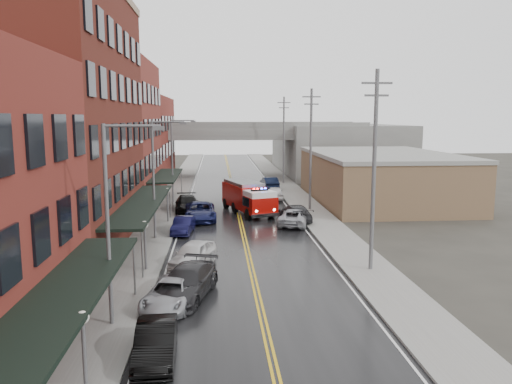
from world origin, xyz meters
TOP-DOWN VIEW (x-y plane):
  - road at (0.00, 30.00)m, footprint 11.00×160.00m
  - sidewalk_left at (-7.30, 30.00)m, footprint 3.00×160.00m
  - sidewalk_right at (7.30, 30.00)m, footprint 3.00×160.00m
  - curb_left at (-5.65, 30.00)m, footprint 0.30×160.00m
  - curb_right at (5.65, 30.00)m, footprint 0.30×160.00m
  - brick_building_b at (-13.30, 23.00)m, footprint 9.00×20.00m
  - brick_building_c at (-13.30, 40.50)m, footprint 9.00×15.00m
  - brick_building_far at (-13.30, 58.00)m, footprint 9.00×20.00m
  - tan_building at (16.00, 40.00)m, footprint 14.00×22.00m
  - right_far_block at (18.00, 70.00)m, footprint 18.00×30.00m
  - awning_0 at (-7.49, 4.00)m, footprint 2.60×16.00m
  - awning_1 at (-7.49, 23.00)m, footprint 2.60×18.00m
  - awning_2 at (-7.49, 40.50)m, footprint 2.60×13.00m
  - globe_lamp_0 at (-6.40, 2.00)m, footprint 0.44×0.44m
  - globe_lamp_1 at (-6.40, 16.00)m, footprint 0.44×0.44m
  - globe_lamp_2 at (-6.40, 30.00)m, footprint 0.44×0.44m
  - street_lamp_0 at (-6.55, 8.00)m, footprint 2.64×0.22m
  - street_lamp_1 at (-6.55, 24.00)m, footprint 2.64×0.22m
  - street_lamp_2 at (-6.55, 40.00)m, footprint 2.64×0.22m
  - utility_pole_0 at (7.20, 15.00)m, footprint 1.80×0.24m
  - utility_pole_1 at (7.20, 35.00)m, footprint 1.80×0.24m
  - utility_pole_2 at (7.20, 55.00)m, footprint 1.80×0.24m
  - overpass at (0.00, 62.00)m, footprint 40.00×10.00m
  - fire_truck at (0.98, 33.93)m, footprint 5.18×8.59m
  - parked_car_left_1 at (-4.46, 4.70)m, footprint 1.68×4.36m
  - parked_car_left_2 at (-4.36, 10.20)m, footprint 3.05×5.12m
  - parked_car_left_3 at (-3.67, 11.32)m, footprint 3.67×6.01m
  - parked_car_left_4 at (-3.60, 16.80)m, footprint 3.28×4.96m
  - parked_car_left_5 at (-4.79, 25.83)m, footprint 1.84×4.20m
  - parked_car_left_6 at (-3.60, 30.88)m, footprint 3.04×6.05m
  - parked_car_left_7 at (-5.00, 34.80)m, footprint 2.69×5.79m
  - parked_car_right_0 at (4.59, 28.20)m, footprint 3.75×5.61m
  - parked_car_right_1 at (4.90, 29.80)m, footprint 2.76×5.43m
  - parked_car_right_2 at (4.48, 41.80)m, footprint 1.96×4.47m
  - parked_car_right_3 at (4.66, 49.58)m, footprint 2.14×5.09m

SIDE VIEW (x-z plane):
  - road at x=0.00m, z-range 0.00..0.02m
  - sidewalk_left at x=-7.30m, z-range 0.00..0.15m
  - sidewalk_right at x=7.30m, z-range 0.00..0.15m
  - curb_left at x=-5.65m, z-range 0.00..0.15m
  - curb_right at x=5.65m, z-range 0.00..0.15m
  - parked_car_left_2 at x=-4.36m, z-range 0.00..1.33m
  - parked_car_left_5 at x=-4.79m, z-range 0.00..1.34m
  - parked_car_left_1 at x=-4.46m, z-range 0.00..1.42m
  - parked_car_right_0 at x=4.59m, z-range 0.00..1.43m
  - parked_car_right_2 at x=4.48m, z-range 0.00..1.50m
  - parked_car_right_1 at x=4.90m, z-range 0.00..1.51m
  - parked_car_left_4 at x=-3.60m, z-range 0.00..1.57m
  - parked_car_left_3 at x=-3.67m, z-range 0.00..1.63m
  - parked_car_right_3 at x=4.66m, z-range 0.00..1.63m
  - parked_car_left_7 at x=-5.00m, z-range 0.00..1.63m
  - parked_car_left_6 at x=-3.60m, z-range 0.00..1.64m
  - fire_truck at x=0.98m, z-range 0.13..3.11m
  - globe_lamp_0 at x=-6.40m, z-range 0.75..3.87m
  - globe_lamp_1 at x=-6.40m, z-range 0.75..3.87m
  - globe_lamp_2 at x=-6.40m, z-range 0.75..3.87m
  - tan_building at x=16.00m, z-range 0.00..5.00m
  - awning_2 at x=-7.49m, z-range 1.44..4.53m
  - awning_0 at x=-7.49m, z-range 1.44..4.53m
  - awning_1 at x=-7.49m, z-range 1.44..4.53m
  - right_far_block at x=18.00m, z-range 0.00..8.00m
  - street_lamp_0 at x=-6.55m, z-range 0.69..9.69m
  - street_lamp_1 at x=-6.55m, z-range 0.69..9.69m
  - street_lamp_2 at x=-6.55m, z-range 0.69..9.69m
  - overpass at x=0.00m, z-range 2.24..9.74m
  - brick_building_far at x=-13.30m, z-range 0.00..12.00m
  - utility_pole_0 at x=7.20m, z-range 0.31..12.31m
  - utility_pole_1 at x=7.20m, z-range 0.31..12.31m
  - utility_pole_2 at x=7.20m, z-range 0.31..12.31m
  - brick_building_c at x=-13.30m, z-range 0.00..15.00m
  - brick_building_b at x=-13.30m, z-range 0.00..18.00m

